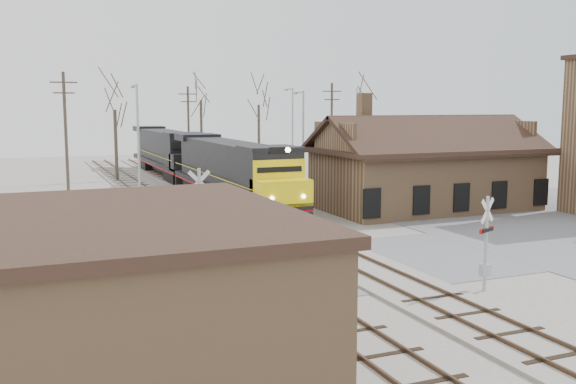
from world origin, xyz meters
The scene contains 20 objects.
ground centered at (0.00, 0.00, 0.00)m, with size 140.00×140.00×0.00m, color #A7A196.
road centered at (0.00, 0.00, 0.01)m, with size 60.00×9.00×0.03m, color slate.
track_main centered at (0.00, 15.00, 0.07)m, with size 3.40×90.00×0.24m.
track_siding centered at (-4.50, 15.00, 0.07)m, with size 3.40×90.00×0.24m.
depot centered at (11.99, 12.00, 2.41)m, with size 15.20×9.31×7.90m.
commercial_building centered at (-13.00, -8.00, 2.16)m, with size 12.40×10.40×4.30m.
locomotive_lead centered at (0.00, 17.61, 2.49)m, with size 3.18×21.31×4.73m.
locomotive_trailing centered at (0.00, 39.19, 2.49)m, with size 3.18×21.31×4.48m.
crossbuck_near centered at (2.56, -5.70, 1.75)m, with size 0.99×0.49×3.67m.
crossbuck_far centered at (-5.95, 4.21, 1.94)m, with size 1.19×0.31×4.16m.
streetlight_a centered at (-5.92, 20.98, 4.82)m, with size 0.25×2.04×8.58m.
streetlight_b centered at (7.92, 23.59, 4.66)m, with size 0.25×2.04×8.26m.
streetlight_c centered at (10.86, 32.72, 4.92)m, with size 0.25×2.04×8.77m.
utility_pole_a centered at (-10.30, 27.56, 5.04)m, with size 2.00×0.24×9.63m.
utility_pole_b centered at (2.97, 42.25, 4.76)m, with size 2.00×0.24×9.08m.
utility_pole_c centered at (14.66, 31.75, 4.84)m, with size 2.00×0.24×9.25m.
tree_b centered at (-5.30, 37.02, 7.79)m, with size 4.46×4.46×10.94m.
tree_c centered at (5.98, 48.29, 8.96)m, with size 5.13×5.13×12.58m.
tree_d centered at (11.76, 44.60, 8.34)m, with size 4.78×4.78×11.71m.
tree_e centered at (21.21, 36.27, 7.69)m, with size 4.41×4.41×10.80m.
Camera 1 is at (-13.56, -24.81, 7.04)m, focal length 40.00 mm.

